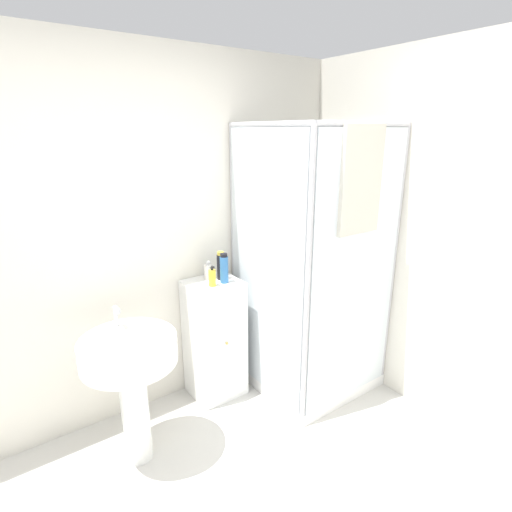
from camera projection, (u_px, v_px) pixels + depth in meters
wall_back at (127, 243)px, 2.64m from camera, size 6.40×0.06×2.50m
shower_enclosure at (310, 321)px, 3.06m from camera, size 0.88×0.91×2.02m
vanity_cabinet at (215, 339)px, 3.01m from camera, size 0.38×0.36×0.92m
sink at (131, 368)px, 2.32m from camera, size 0.55×0.55×0.96m
soap_dispenser at (212, 278)px, 2.78m from camera, size 0.05×0.05×0.15m
shampoo_bottle_tall_black at (221, 266)px, 2.89m from camera, size 0.06×0.06×0.21m
shampoo_bottle_blue at (224, 269)px, 2.83m from camera, size 0.06×0.06×0.22m
lotion_bottle_white at (208, 271)px, 2.91m from camera, size 0.06×0.06×0.14m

